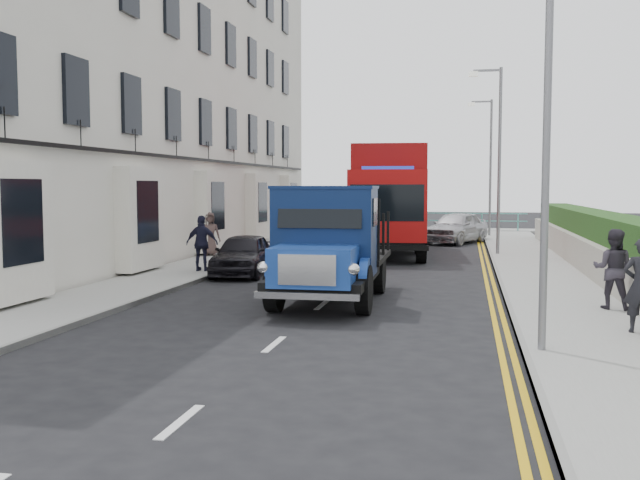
{
  "coord_description": "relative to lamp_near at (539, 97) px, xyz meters",
  "views": [
    {
      "loc": [
        3.12,
        -13.36,
        2.66
      ],
      "look_at": [
        -0.19,
        2.74,
        1.4
      ],
      "focal_mm": 40.0,
      "sensor_mm": 36.0,
      "label": 1
    }
  ],
  "objects": [
    {
      "name": "ground",
      "position": [
        -4.18,
        2.0,
        -4.0
      ],
      "size": [
        120.0,
        120.0,
        0.0
      ],
      "primitive_type": "plane",
      "color": "black",
      "rests_on": "ground"
    },
    {
      "name": "pavement_west",
      "position": [
        -9.38,
        11.0,
        -3.94
      ],
      "size": [
        2.4,
        38.0,
        0.12
      ],
      "primitive_type": "cube",
      "color": "gray",
      "rests_on": "ground"
    },
    {
      "name": "pavement_east",
      "position": [
        1.12,
        11.0,
        -3.94
      ],
      "size": [
        2.6,
        38.0,
        0.12
      ],
      "primitive_type": "cube",
      "color": "gray",
      "rests_on": "ground"
    },
    {
      "name": "promenade",
      "position": [
        -4.18,
        31.0,
        -3.94
      ],
      "size": [
        30.0,
        2.5,
        0.12
      ],
      "primitive_type": "cube",
      "color": "gray",
      "rests_on": "ground"
    },
    {
      "name": "sea_plane",
      "position": [
        -4.18,
        62.0,
        -4.0
      ],
      "size": [
        120.0,
        120.0,
        0.0
      ],
      "primitive_type": "plane",
      "color": "#4C6067",
      "rests_on": "ground"
    },
    {
      "name": "terrace_west",
      "position": [
        -13.65,
        15.0,
        3.17
      ],
      "size": [
        6.31,
        30.2,
        14.25
      ],
      "color": "silver",
      "rests_on": "ground"
    },
    {
      "name": "garden_east",
      "position": [
        3.03,
        11.0,
        -3.1
      ],
      "size": [
        1.45,
        28.0,
        1.75
      ],
      "color": "#B2AD9E",
      "rests_on": "ground"
    },
    {
      "name": "seafront_railing",
      "position": [
        -4.18,
        30.2,
        -3.42
      ],
      "size": [
        13.0,
        0.08,
        1.11
      ],
      "color": "#59B2A5",
      "rests_on": "ground"
    },
    {
      "name": "lamp_near",
      "position": [
        0.0,
        0.0,
        0.0
      ],
      "size": [
        1.23,
        0.18,
        7.0
      ],
      "color": "slate",
      "rests_on": "ground"
    },
    {
      "name": "lamp_mid",
      "position": [
        0.0,
        16.0,
        0.0
      ],
      "size": [
        1.23,
        0.18,
        7.0
      ],
      "color": "slate",
      "rests_on": "ground"
    },
    {
      "name": "lamp_far",
      "position": [
        0.0,
        26.0,
        0.0
      ],
      "size": [
        1.23,
        0.18,
        7.0
      ],
      "color": "slate",
      "rests_on": "ground"
    },
    {
      "name": "bedford_lorry",
      "position": [
        -4.06,
        3.93,
        -2.8
      ],
      "size": [
        2.31,
        5.57,
        2.6
      ],
      "rotation": [
        0.0,
        0.0,
        0.02
      ],
      "color": "black",
      "rests_on": "ground"
    },
    {
      "name": "red_lorry",
      "position": [
        -3.97,
        16.26,
        -1.77
      ],
      "size": [
        3.35,
        8.18,
        4.18
      ],
      "rotation": [
        0.0,
        0.0,
        0.08
      ],
      "color": "black",
      "rests_on": "ground"
    },
    {
      "name": "parked_car_front",
      "position": [
        -7.54,
        8.81,
        -3.38
      ],
      "size": [
        1.78,
        3.76,
        1.24
      ],
      "primitive_type": "imported",
      "rotation": [
        0.0,
        0.0,
        0.09
      ],
      "color": "black",
      "rests_on": "ground"
    },
    {
      "name": "parked_car_mid",
      "position": [
        -6.78,
        13.01,
        -3.38
      ],
      "size": [
        1.5,
        3.83,
        1.24
      ],
      "primitive_type": "imported",
      "rotation": [
        0.0,
        0.0,
        0.05
      ],
      "color": "#6582DA",
      "rests_on": "ground"
    },
    {
      "name": "parked_car_rear",
      "position": [
        -6.78,
        14.38,
        -3.37
      ],
      "size": [
        2.06,
        4.46,
        1.26
      ],
      "primitive_type": "imported",
      "rotation": [
        0.0,
        0.0,
        -0.07
      ],
      "color": "#A5A4A8",
      "rests_on": "ground"
    },
    {
      "name": "seafront_car_left",
      "position": [
        -4.68,
        26.42,
        -3.36
      ],
      "size": [
        3.47,
        5.06,
        1.28
      ],
      "primitive_type": "imported",
      "rotation": [
        0.0,
        0.0,
        3.46
      ],
      "color": "black",
      "rests_on": "ground"
    },
    {
      "name": "seafront_car_right",
      "position": [
        -1.5,
        22.0,
        -3.26
      ],
      "size": [
        3.26,
        4.69,
        1.48
      ],
      "primitive_type": "imported",
      "rotation": [
        0.0,
        0.0,
        -0.39
      ],
      "color": "#B0AFB4",
      "rests_on": "ground"
    },
    {
      "name": "pedestrian_east_far",
      "position": [
        1.92,
        4.11,
        -3.05
      ],
      "size": [
        0.95,
        0.84,
        1.65
      ],
      "primitive_type": "imported",
      "rotation": [
        0.0,
        0.0,
        2.84
      ],
      "color": "#332E38",
      "rests_on": "pavement_east"
    },
    {
      "name": "pedestrian_west_near",
      "position": [
        -8.74,
        8.58,
        -3.05
      ],
      "size": [
        0.99,
        0.45,
        1.66
      ],
      "primitive_type": "imported",
      "rotation": [
        0.0,
        0.0,
        3.19
      ],
      "color": "black",
      "rests_on": "pavement_west"
    },
    {
      "name": "pedestrian_west_far",
      "position": [
        -10.18,
        13.06,
        -3.08
      ],
      "size": [
        0.92,
        0.83,
        1.58
      ],
      "primitive_type": "imported",
      "rotation": [
        0.0,
        0.0,
        0.53
      ],
      "color": "#473633",
      "rests_on": "pavement_west"
    }
  ]
}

